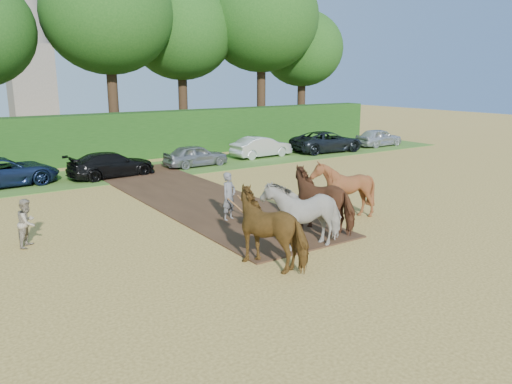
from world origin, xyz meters
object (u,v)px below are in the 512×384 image
at_px(plough_team, 311,205).
at_px(church, 23,3).
at_px(spectator_near, 27,223).
at_px(parked_cars, 158,158).

xyz_separation_m(plough_team, church, (1.75, 55.36, 12.64)).
bearing_deg(church, plough_team, -91.81).
distance_m(spectator_near, parked_cars, 13.19).
bearing_deg(spectator_near, plough_team, -83.17).
relative_size(spectator_near, parked_cars, 0.04).
bearing_deg(church, parked_cars, -91.59).
bearing_deg(spectator_near, church, 23.92).
height_order(plough_team, parked_cars, plough_team).
height_order(spectator_near, parked_cars, spectator_near).
bearing_deg(plough_team, church, 88.19).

